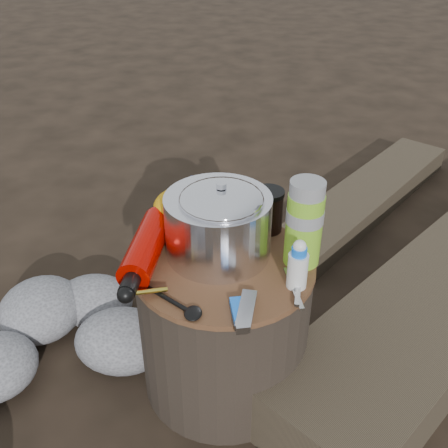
# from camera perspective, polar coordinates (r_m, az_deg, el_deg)

# --- Properties ---
(ground) EXTENTS (60.00, 60.00, 0.00)m
(ground) POSITION_cam_1_polar(r_m,az_deg,el_deg) (1.44, 0.00, -16.26)
(ground) COLOR black
(ground) RESTS_ON ground
(stump) EXTENTS (0.41, 0.41, 0.38)m
(stump) POSITION_cam_1_polar(r_m,az_deg,el_deg) (1.31, 0.00, -10.82)
(stump) COLOR black
(stump) RESTS_ON ground
(rock_ring) EXTENTS (0.45, 0.99, 0.20)m
(rock_ring) POSITION_cam_1_polar(r_m,az_deg,el_deg) (1.32, -20.65, -18.96)
(rock_ring) COLOR slate
(rock_ring) RESTS_ON ground
(log_small) EXTENTS (0.83, 1.03, 0.09)m
(log_small) POSITION_cam_1_polar(r_m,az_deg,el_deg) (2.17, 15.06, 2.74)
(log_small) COLOR #352C20
(log_small) RESTS_ON ground
(foil_windscreen) EXTENTS (0.24, 0.24, 0.15)m
(foil_windscreen) POSITION_cam_1_polar(r_m,az_deg,el_deg) (1.18, -0.65, -0.21)
(foil_windscreen) COLOR silver
(foil_windscreen) RESTS_ON stump
(camping_pot) EXTENTS (0.18, 0.18, 0.18)m
(camping_pot) POSITION_cam_1_polar(r_m,az_deg,el_deg) (1.15, -0.28, 0.08)
(camping_pot) COLOR silver
(camping_pot) RESTS_ON stump
(fuel_bottle) EXTENTS (0.09, 0.30, 0.07)m
(fuel_bottle) POSITION_cam_1_polar(r_m,az_deg,el_deg) (1.18, -8.45, -2.54)
(fuel_bottle) COLOR #A40700
(fuel_bottle) RESTS_ON stump
(thermos) EXTENTS (0.08, 0.08, 0.20)m
(thermos) POSITION_cam_1_polar(r_m,az_deg,el_deg) (1.15, 8.72, 0.04)
(thermos) COLOR #73B023
(thermos) RESTS_ON stump
(travel_mug) EXTENTS (0.07, 0.07, 0.11)m
(travel_mug) POSITION_cam_1_polar(r_m,az_deg,el_deg) (1.27, 4.82, 1.45)
(travel_mug) COLOR black
(travel_mug) RESTS_ON stump
(stuff_sack) EXTENTS (0.16, 0.13, 0.11)m
(stuff_sack) POSITION_cam_1_polar(r_m,az_deg,el_deg) (1.28, -4.24, 1.67)
(stuff_sack) COLOR orange
(stuff_sack) RESTS_ON stump
(food_pouch) EXTENTS (0.10, 0.03, 0.12)m
(food_pouch) POSITION_cam_1_polar(r_m,az_deg,el_deg) (1.29, -1.48, 2.54)
(food_pouch) COLOR #111752
(food_pouch) RESTS_ON stump
(lighter) EXTENTS (0.04, 0.10, 0.02)m
(lighter) POSITION_cam_1_polar(r_m,az_deg,el_deg) (1.05, 1.52, -9.45)
(lighter) COLOR blue
(lighter) RESTS_ON stump
(multitool) EXTENTS (0.04, 0.11, 0.02)m
(multitool) POSITION_cam_1_polar(r_m,az_deg,el_deg) (1.05, 2.44, -9.35)
(multitool) COLOR #AAAAAF
(multitool) RESTS_ON stump
(pot_grabber) EXTENTS (0.04, 0.14, 0.01)m
(pot_grabber) POSITION_cam_1_polar(r_m,az_deg,el_deg) (1.12, 7.57, -6.79)
(pot_grabber) COLOR #AAAAAF
(pot_grabber) RESTS_ON stump
(spork) EXTENTS (0.13, 0.11, 0.01)m
(spork) POSITION_cam_1_polar(r_m,az_deg,el_deg) (1.08, -6.00, -8.13)
(spork) COLOR black
(spork) RESTS_ON stump
(squeeze_bottle) EXTENTS (0.04, 0.04, 0.10)m
(squeeze_bottle) POSITION_cam_1_polar(r_m,az_deg,el_deg) (1.10, 8.03, -4.60)
(squeeze_bottle) COLOR silver
(squeeze_bottle) RESTS_ON stump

